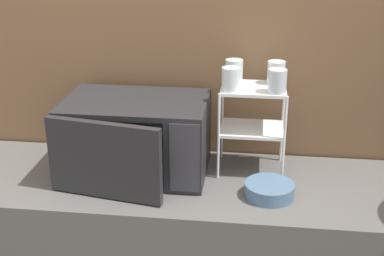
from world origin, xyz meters
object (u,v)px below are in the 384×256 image
Objects in this scene: glass_front_left at (231,79)px; bowl at (269,190)px; dish_rack at (253,111)px; glass_back_left at (234,71)px; microwave at (135,138)px; glass_front_right at (277,81)px; glass_back_right at (276,73)px.

glass_front_left is 0.49× the size of bowl.
glass_back_left is at bearing 144.06° from dish_rack.
glass_front_left is at bearing 4.88° from microwave.
microwave reaches higher than bowl.
dish_rack is at bearing -35.94° from glass_back_left.
bowl is at bearing -94.06° from glass_front_right.
glass_front_left is 0.20m from glass_back_right.
glass_front_left is at bearing -93.18° from glass_back_left.
glass_front_right reaches higher than microwave.
glass_front_right is at bearing 85.94° from bowl.
bowl is at bearing -61.08° from glass_back_left.
dish_rack is 3.88× the size of glass_back_left.
glass_back_right reaches higher than microwave.
bowl is at bearing -14.24° from microwave.
microwave is 6.24× the size of glass_front_left.
glass_front_left is 1.00× the size of glass_back_left.
microwave is 0.47m from dish_rack.
dish_rack is 0.17m from glass_back_left.
dish_rack is 0.32m from bowl.
glass_front_left is at bearing -147.05° from glass_back_right.
glass_front_right is 0.49× the size of bowl.
glass_back_left is (-0.17, 0.12, 0.00)m from glass_front_right.
microwave is 0.59m from glass_front_right.
dish_rack is 0.18m from glass_front_left.
microwave is 1.61× the size of dish_rack.
glass_front_left reaches higher than bowl.
glass_back_right is at bearing 88.02° from bowl.
glass_back_right is at bearing 14.74° from microwave.
dish_rack is at bearing 10.87° from microwave.
glass_back_right is (0.17, 0.11, 0.00)m from glass_front_left.
dish_rack is 3.88× the size of glass_back_right.
dish_rack is 3.88× the size of glass_front_left.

